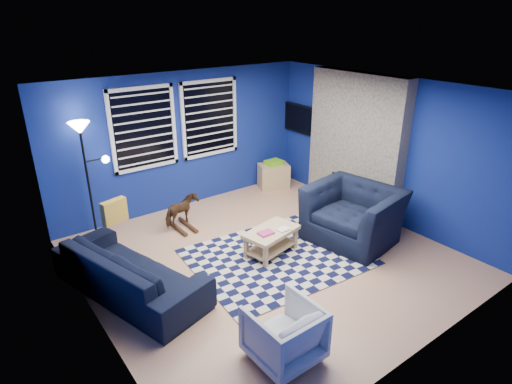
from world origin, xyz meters
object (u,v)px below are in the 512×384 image
at_px(rocking_horse, 182,211).
at_px(cabinet, 274,175).
at_px(tv, 302,119).
at_px(sofa, 130,271).
at_px(armchair_big, 353,214).
at_px(coffee_table, 271,237).
at_px(floor_lamp, 84,144).
at_px(armchair_bent, 284,333).

distance_m(rocking_horse, cabinet, 2.48).
distance_m(tv, cabinet, 1.29).
relative_size(sofa, rocking_horse, 3.64).
xyz_separation_m(rocking_horse, cabinet, (2.42, 0.53, -0.07)).
height_order(tv, armchair_big, tv).
relative_size(rocking_horse, coffee_table, 0.66).
bearing_deg(floor_lamp, armchair_big, -38.32).
distance_m(tv, floor_lamp, 4.27).
bearing_deg(tv, floor_lamp, 176.69).
bearing_deg(armchair_big, floor_lamp, -138.37).
bearing_deg(rocking_horse, floor_lamp, 45.37).
xyz_separation_m(tv, coffee_table, (-2.32, -1.93, -1.11)).
xyz_separation_m(sofa, cabinet, (3.80, 1.74, -0.06)).
bearing_deg(tv, rocking_horse, -172.88).
distance_m(armchair_bent, rocking_horse, 3.35).
relative_size(armchair_big, cabinet, 1.91).
bearing_deg(armchair_big, rocking_horse, -144.12).
height_order(sofa, floor_lamp, floor_lamp).
xyz_separation_m(sofa, armchair_bent, (0.86, -2.09, -0.00)).
bearing_deg(armchair_bent, cabinet, -128.21).
relative_size(coffee_table, floor_lamp, 0.49).
bearing_deg(sofa, rocking_horse, -64.81).
bearing_deg(cabinet, floor_lamp, -160.55).
bearing_deg(cabinet, armchair_big, -77.78).
bearing_deg(armchair_big, sofa, -112.51).
xyz_separation_m(armchair_bent, rocking_horse, (0.53, 3.31, 0.01)).
xyz_separation_m(tv, armchair_bent, (-3.54, -3.68, -1.08)).
height_order(tv, rocking_horse, tv).
height_order(sofa, cabinet, sofa).
relative_size(sofa, armchair_big, 1.66).
bearing_deg(cabinet, sofa, -134.46).
xyz_separation_m(tv, armchair_big, (-0.98, -2.35, -0.96)).
distance_m(armchair_bent, coffee_table, 2.14).
bearing_deg(armchair_bent, coffee_table, -125.67).
bearing_deg(floor_lamp, cabinet, -1.46).
xyz_separation_m(cabinet, floor_lamp, (-3.66, 0.09, 1.31)).
height_order(tv, coffee_table, tv).
bearing_deg(sofa, coffee_table, -115.28).
bearing_deg(sofa, armchair_bent, -173.75).
bearing_deg(armchair_bent, sofa, -68.38).
height_order(sofa, rocking_horse, sofa).
height_order(armchair_bent, floor_lamp, floor_lamp).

